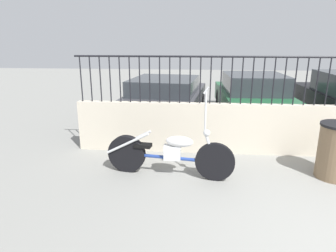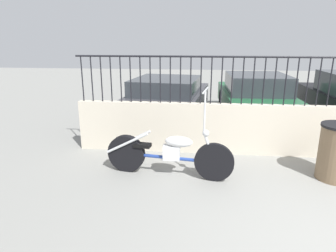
# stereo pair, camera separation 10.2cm
# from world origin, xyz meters

# --- Properties ---
(low_wall) EXTENTS (8.09, 0.18, 1.01)m
(low_wall) POSITION_xyz_m (0.00, 2.86, 0.51)
(low_wall) COLOR beige
(low_wall) RESTS_ON ground_plane
(fence_railing) EXTENTS (8.09, 0.04, 0.92)m
(fence_railing) POSITION_xyz_m (0.00, 2.86, 1.62)
(fence_railing) COLOR black
(fence_railing) RESTS_ON low_wall
(motorcycle_blue) EXTENTS (2.16, 0.59, 1.50)m
(motorcycle_blue) POSITION_xyz_m (-2.18, 1.71, 0.40)
(motorcycle_blue) COLOR black
(motorcycle_blue) RESTS_ON ground_plane
(car_dark_grey) EXTENTS (2.32, 4.17, 1.21)m
(car_dark_grey) POSITION_xyz_m (-2.49, 5.29, 0.63)
(car_dark_grey) COLOR black
(car_dark_grey) RESTS_ON ground_plane
(car_green) EXTENTS (1.86, 3.95, 1.30)m
(car_green) POSITION_xyz_m (-0.03, 5.70, 0.65)
(car_green) COLOR black
(car_green) RESTS_ON ground_plane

